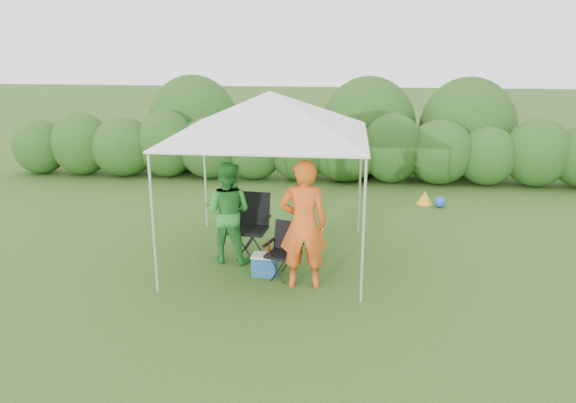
# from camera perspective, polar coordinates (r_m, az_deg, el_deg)

# --- Properties ---
(ground) EXTENTS (70.00, 70.00, 0.00)m
(ground) POSITION_cam_1_polar(r_m,az_deg,el_deg) (9.22, -2.13, -6.91)
(ground) COLOR #35591C
(hedge) EXTENTS (15.98, 1.53, 1.80)m
(hedge) POSITION_cam_1_polar(r_m,az_deg,el_deg) (14.70, 1.64, 5.30)
(hedge) COLOR #285219
(hedge) RESTS_ON ground
(canopy) EXTENTS (3.10, 3.10, 2.83)m
(canopy) POSITION_cam_1_polar(r_m,az_deg,el_deg) (9.05, -1.84, 8.85)
(canopy) COLOR silver
(canopy) RESTS_ON ground
(chair_right) EXTENTS (0.64, 0.61, 0.87)m
(chair_right) POSITION_cam_1_polar(r_m,az_deg,el_deg) (8.81, -0.26, -4.60)
(chair_right) COLOR black
(chair_right) RESTS_ON ground
(chair_left) EXTENTS (0.72, 0.66, 1.08)m
(chair_left) POSITION_cam_1_polar(r_m,az_deg,el_deg) (9.68, -3.85, -1.94)
(chair_left) COLOR black
(chair_left) RESTS_ON ground
(man) EXTENTS (0.76, 0.53, 1.97)m
(man) POSITION_cam_1_polar(r_m,az_deg,el_deg) (8.29, 1.57, -2.36)
(man) COLOR #F0591B
(man) RESTS_ON ground
(woman) EXTENTS (0.92, 0.77, 1.71)m
(woman) POSITION_cam_1_polar(r_m,az_deg,el_deg) (9.35, -6.16, -1.09)
(woman) COLOR #2B8530
(woman) RESTS_ON ground
(cooler) EXTENTS (0.42, 0.32, 0.34)m
(cooler) POSITION_cam_1_polar(r_m,az_deg,el_deg) (8.97, -2.38, -6.43)
(cooler) COLOR #1E508B
(cooler) RESTS_ON ground
(bottle) EXTENTS (0.07, 0.07, 0.26)m
(bottle) POSITION_cam_1_polar(r_m,az_deg,el_deg) (8.82, -2.05, -4.76)
(bottle) COLOR #592D0C
(bottle) RESTS_ON cooler
(lawn_toy) EXTENTS (0.61, 0.50, 0.30)m
(lawn_toy) POSITION_cam_1_polar(r_m,az_deg,el_deg) (13.02, 14.11, 0.27)
(lawn_toy) COLOR gold
(lawn_toy) RESTS_ON ground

